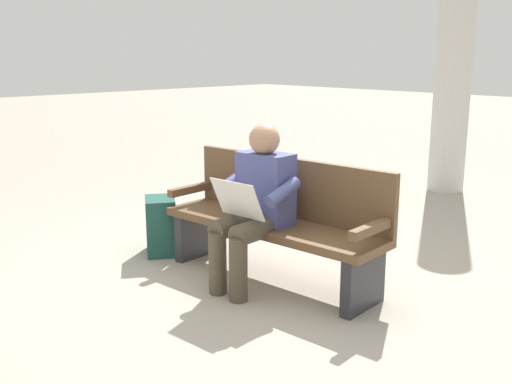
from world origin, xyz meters
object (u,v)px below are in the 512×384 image
(bench_near, at_px, (277,219))
(backpack, at_px, (162,226))
(support_pillar, at_px, (454,63))
(person_seated, at_px, (255,202))

(bench_near, bearing_deg, backpack, 11.23)
(support_pillar, bearing_deg, bench_near, 99.11)
(bench_near, relative_size, backpack, 3.81)
(person_seated, xyz_separation_m, support_pillar, (0.59, -3.85, 0.92))
(person_seated, height_order, backpack, person_seated)
(bench_near, bearing_deg, person_seated, 87.57)
(backpack, height_order, support_pillar, support_pillar)
(bench_near, distance_m, support_pillar, 3.82)
(bench_near, xyz_separation_m, support_pillar, (0.58, -3.61, 1.09))
(person_seated, height_order, support_pillar, support_pillar)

